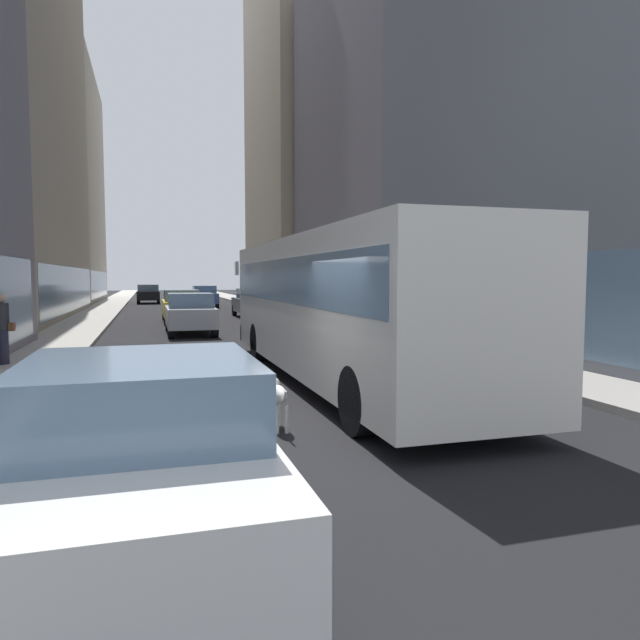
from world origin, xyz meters
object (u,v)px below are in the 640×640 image
object	(u,v)px
dalmatian_dog	(278,395)
pedestrian_with_handbag	(2,328)
car_grey_wagon	(254,303)
car_black_suv	(148,294)
car_yellow_taxi	(181,306)
car_silver_sedan	(190,313)
car_blue_hatchback	(204,296)
car_white_van	(143,456)
transit_bus	(340,299)

from	to	relation	value
dalmatian_dog	pedestrian_with_handbag	world-z (taller)	pedestrian_with_handbag
car_grey_wagon	pedestrian_with_handbag	bearing A→B (deg)	-119.17
car_black_suv	car_yellow_taxi	xyz separation A→B (m)	(1.60, -21.94, 0.00)
dalmatian_dog	car_silver_sedan	bearing A→B (deg)	91.00
car_silver_sedan	pedestrian_with_handbag	distance (m)	9.07
car_yellow_taxi	pedestrian_with_handbag	distance (m)	14.85
car_blue_hatchback	car_silver_sedan	xyz separation A→B (m)	(-2.40, -20.45, -0.00)
car_white_van	pedestrian_with_handbag	world-z (taller)	pedestrian_with_handbag
transit_bus	car_black_suv	world-z (taller)	transit_bus
car_grey_wagon	car_black_suv	bearing A→B (deg)	105.67
car_yellow_taxi	car_silver_sedan	world-z (taller)	same
car_blue_hatchback	dalmatian_dog	xyz separation A→B (m)	(-2.14, -35.21, -0.31)
dalmatian_dog	car_white_van	bearing A→B (deg)	-118.04
transit_bus	pedestrian_with_handbag	world-z (taller)	transit_bus
car_silver_sedan	dalmatian_dog	size ratio (longest dim) A/B	4.11
car_yellow_taxi	car_white_van	distance (m)	24.69
car_black_suv	transit_bus	bearing A→B (deg)	-84.24
car_blue_hatchback	car_grey_wagon	world-z (taller)	same
dalmatian_dog	car_grey_wagon	bearing A→B (deg)	80.81
car_silver_sedan	pedestrian_with_handbag	bearing A→B (deg)	-122.92
car_blue_hatchback	car_silver_sedan	world-z (taller)	same
car_yellow_taxi	dalmatian_dog	world-z (taller)	car_yellow_taxi
car_grey_wagon	car_blue_hatchback	bearing A→B (deg)	97.55
car_black_suv	car_yellow_taxi	bearing A→B (deg)	-85.83
transit_bus	car_white_van	xyz separation A→B (m)	(-4.00, -6.96, -0.96)
car_grey_wagon	dalmatian_dog	world-z (taller)	car_grey_wagon
transit_bus	dalmatian_dog	bearing A→B (deg)	-121.70
car_yellow_taxi	car_grey_wagon	xyz separation A→B (m)	(4.00, 1.98, 0.00)
transit_bus	car_white_van	bearing A→B (deg)	-119.90
car_silver_sedan	pedestrian_with_handbag	xyz separation A→B (m)	(-4.93, -7.61, 0.19)
car_black_suv	car_white_van	size ratio (longest dim) A/B	1.00
transit_bus	car_yellow_taxi	size ratio (longest dim) A/B	2.45
transit_bus	pedestrian_with_handbag	xyz separation A→B (m)	(-7.33, 3.67, -0.76)
car_black_suv	car_grey_wagon	xyz separation A→B (m)	(5.60, -19.96, 0.00)
car_silver_sedan	car_white_van	distance (m)	18.31
car_white_van	dalmatian_dog	distance (m)	3.96
car_black_suv	dalmatian_dog	bearing A→B (deg)	-87.53
car_silver_sedan	car_white_van	world-z (taller)	same
car_silver_sedan	pedestrian_with_handbag	world-z (taller)	pedestrian_with_handbag
transit_bus	car_silver_sedan	xyz separation A→B (m)	(-2.40, 11.28, -0.96)
car_blue_hatchback	car_yellow_taxi	xyz separation A→B (m)	(-2.40, -14.06, 0.00)
dalmatian_dog	car_black_suv	bearing A→B (deg)	92.47
car_black_suv	car_yellow_taxi	size ratio (longest dim) A/B	0.89
car_blue_hatchback	car_white_van	distance (m)	38.90
car_white_van	car_grey_wagon	bearing A→B (deg)	78.12
transit_bus	car_grey_wagon	world-z (taller)	transit_bus
car_yellow_taxi	pedestrian_with_handbag	xyz separation A→B (m)	(-4.93, -14.01, 0.19)
pedestrian_with_handbag	car_black_suv	bearing A→B (deg)	84.71
car_blue_hatchback	car_yellow_taxi	world-z (taller)	same
car_black_suv	dalmatian_dog	distance (m)	43.14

